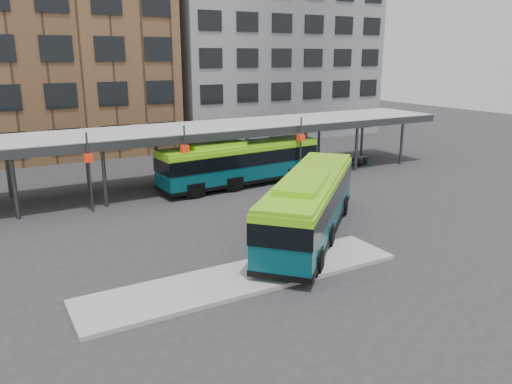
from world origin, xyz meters
The scene contains 9 objects.
ground centered at (0.00, 0.00, 0.00)m, with size 120.00×120.00×0.00m, color #28282B.
boarding_island centered at (-5.50, -3.00, 0.09)m, with size 14.00×3.00×0.18m, color gray.
canopy centered at (-0.06, 12.87, 3.91)m, with size 40.00×6.53×4.80m.
building_brick centered at (-10.00, 32.00, 11.00)m, with size 26.00×14.00×22.00m, color brown.
building_grey centered at (16.00, 32.00, 10.00)m, with size 24.00×14.00×20.00m, color slate.
bus_front centered at (-0.19, -0.11, 1.82)m, with size 11.08×10.70×3.50m.
bus_rear centered at (1.59, 10.90, 1.73)m, with size 12.23×3.47×3.33m.
pedestrian centered at (-2.74, -3.98, 1.03)m, with size 0.62×0.72×1.68m.
bike_rack centered at (12.55, 11.83, 0.48)m, with size 4.39×1.50×1.06m.
Camera 1 is at (-14.63, -19.89, 9.10)m, focal length 35.00 mm.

